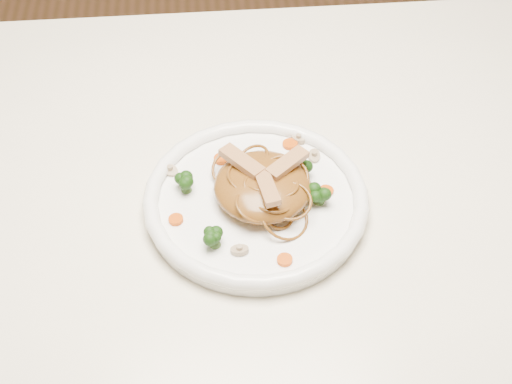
{
  "coord_description": "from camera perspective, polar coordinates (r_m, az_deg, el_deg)",
  "views": [
    {
      "loc": [
        -0.06,
        -0.68,
        1.46
      ],
      "look_at": [
        -0.0,
        -0.05,
        0.78
      ],
      "focal_mm": 52.14,
      "sensor_mm": 36.0,
      "label": 1
    }
  ],
  "objects": [
    {
      "name": "carrot_1",
      "position": [
        0.92,
        -6.17,
        -2.11
      ],
      "size": [
        0.02,
        0.02,
        0.0
      ],
      "primitive_type": "cylinder",
      "rotation": [
        0.0,
        0.0,
        -0.42
      ],
      "color": "#D45207",
      "rests_on": "plate"
    },
    {
      "name": "broccoli_2",
      "position": [
        0.88,
        -3.18,
        -3.42
      ],
      "size": [
        0.03,
        0.03,
        0.03
      ],
      "primitive_type": null,
      "rotation": [
        0.0,
        0.0,
        0.0
      ],
      "color": "#1A3E0D",
      "rests_on": "plate"
    },
    {
      "name": "table",
      "position": [
        1.06,
        -0.07,
        -2.82
      ],
      "size": [
        1.2,
        0.8,
        0.75
      ],
      "color": "beige",
      "rests_on": "ground"
    },
    {
      "name": "chicken_b",
      "position": [
        0.93,
        -1.11,
        2.38
      ],
      "size": [
        0.06,
        0.06,
        0.01
      ],
      "primitive_type": "cube",
      "rotation": [
        0.0,
        0.0,
        2.29
      ],
      "color": "tan",
      "rests_on": "noodle_mound"
    },
    {
      "name": "broccoli_0",
      "position": [
        0.96,
        3.45,
        2.08
      ],
      "size": [
        0.03,
        0.03,
        0.03
      ],
      "primitive_type": null,
      "rotation": [
        0.0,
        0.0,
        -0.1
      ],
      "color": "#1A3E0D",
      "rests_on": "plate"
    },
    {
      "name": "chicken_c",
      "position": [
        0.9,
        0.89,
        0.3
      ],
      "size": [
        0.03,
        0.06,
        0.01
      ],
      "primitive_type": "cube",
      "rotation": [
        0.0,
        0.0,
        4.88
      ],
      "color": "tan",
      "rests_on": "noodle_mound"
    },
    {
      "name": "mushroom_2",
      "position": [
        0.98,
        -6.6,
        1.65
      ],
      "size": [
        0.03,
        0.03,
        0.01
      ],
      "primitive_type": "cylinder",
      "rotation": [
        0.0,
        0.0,
        -0.65
      ],
      "color": "tan",
      "rests_on": "plate"
    },
    {
      "name": "broccoli_1",
      "position": [
        0.94,
        -5.42,
        0.82
      ],
      "size": [
        0.03,
        0.03,
        0.03
      ],
      "primitive_type": null,
      "rotation": [
        0.0,
        0.0,
        -0.06
      ],
      "color": "#1A3E0D",
      "rests_on": "plate"
    },
    {
      "name": "chicken_a",
      "position": [
        0.93,
        2.43,
        2.24
      ],
      "size": [
        0.06,
        0.05,
        0.01
      ],
      "primitive_type": "cube",
      "rotation": [
        0.0,
        0.0,
        0.7
      ],
      "color": "tan",
      "rests_on": "noodle_mound"
    },
    {
      "name": "mushroom_1",
      "position": [
        0.99,
        4.48,
        2.76
      ],
      "size": [
        0.03,
        0.03,
        0.01
      ],
      "primitive_type": "cylinder",
      "rotation": [
        0.0,
        0.0,
        1.42
      ],
      "color": "tan",
      "rests_on": "plate"
    },
    {
      "name": "noodle_mound",
      "position": [
        0.93,
        0.51,
        0.45
      ],
      "size": [
        0.13,
        0.13,
        0.04
      ],
      "primitive_type": "ellipsoid",
      "rotation": [
        0.0,
        0.0,
        0.05
      ],
      "color": "brown",
      "rests_on": "plate"
    },
    {
      "name": "carrot_2",
      "position": [
        0.95,
        5.43,
        0.11
      ],
      "size": [
        0.02,
        0.02,
        0.0
      ],
      "primitive_type": "cylinder",
      "rotation": [
        0.0,
        0.0,
        0.38
      ],
      "color": "#D45207",
      "rests_on": "plate"
    },
    {
      "name": "mushroom_0",
      "position": [
        0.88,
        -1.27,
        -4.49
      ],
      "size": [
        0.02,
        0.02,
        0.01
      ],
      "primitive_type": "cylinder",
      "rotation": [
        0.0,
        0.0,
        -0.01
      ],
      "color": "tan",
      "rests_on": "plate"
    },
    {
      "name": "carrot_4",
      "position": [
        0.88,
        2.22,
        -5.22
      ],
      "size": [
        0.02,
        0.02,
        0.0
      ],
      "primitive_type": "cylinder",
      "rotation": [
        0.0,
        0.0,
        -0.35
      ],
      "color": "#D45207",
      "rests_on": "plate"
    },
    {
      "name": "broccoli_3",
      "position": [
        0.93,
        4.91,
        -0.05
      ],
      "size": [
        0.03,
        0.03,
        0.03
      ],
      "primitive_type": null,
      "rotation": [
        0.0,
        0.0,
        -0.15
      ],
      "color": "#1A3E0D",
      "rests_on": "plate"
    },
    {
      "name": "carrot_3",
      "position": [
        0.99,
        -2.68,
        2.56
      ],
      "size": [
        0.02,
        0.02,
        0.0
      ],
      "primitive_type": "cylinder",
      "rotation": [
        0.0,
        0.0,
        -0.1
      ],
      "color": "#D45207",
      "rests_on": "plate"
    },
    {
      "name": "carrot_0",
      "position": [
        1.01,
        2.63,
        3.69
      ],
      "size": [
        0.02,
        0.02,
        0.0
      ],
      "primitive_type": "cylinder",
      "rotation": [
        0.0,
        0.0,
        0.02
      ],
      "color": "#D45207",
      "rests_on": "plate"
    },
    {
      "name": "mushroom_3",
      "position": [
        1.02,
        3.29,
        4.08
      ],
      "size": [
        0.03,
        0.03,
        0.01
      ],
      "primitive_type": "cylinder",
      "rotation": [
        0.0,
        0.0,
        2.2
      ],
      "color": "tan",
      "rests_on": "plate"
    },
    {
      "name": "plate",
      "position": [
        0.95,
        0.0,
        -0.9
      ],
      "size": [
        0.34,
        0.34,
        0.02
      ],
      "primitive_type": "cylinder",
      "rotation": [
        0.0,
        0.0,
        -0.23
      ],
      "color": "white",
      "rests_on": "table"
    }
  ]
}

